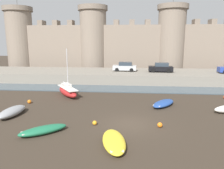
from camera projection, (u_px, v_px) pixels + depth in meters
The scene contains 14 objects.
ground_plane at pixel (130, 124), 18.62m from camera, with size 160.00×160.00×0.00m, color #382D23.
water_channel at pixel (131, 89), 31.73m from camera, with size 80.00×4.50×0.10m, color #3D4C56.
quay_road at pixel (131, 76), 38.65m from camera, with size 63.17×10.00×1.65m, color gray.
castle at pixel (132, 43), 48.03m from camera, with size 57.65×6.48×17.38m.
sailboat_midflat_centre at pixel (68, 91), 27.96m from camera, with size 4.24×5.24×6.02m.
rowboat_near_channel_left at pixel (43, 130), 16.60m from camera, with size 3.58×3.14×0.59m.
rowboat_near_channel_right at pixel (114, 141), 14.75m from camera, with size 2.27×4.08×0.58m.
rowboat_midflat_left at pixel (163, 103), 23.63m from camera, with size 3.35×3.86×0.59m.
rowboat_foreground_right at pixel (12, 111), 20.59m from camera, with size 1.81×3.77×0.79m.
mooring_buoy_near_shore at pixel (95, 123), 18.35m from camera, with size 0.37×0.37×0.37m, color orange.
mooring_buoy_off_centre at pixel (160, 125), 17.84m from camera, with size 0.42×0.42×0.42m, color orange.
mooring_buoy_near_channel at pixel (29, 102), 24.62m from camera, with size 0.42×0.42×0.42m, color orange.
car_quay_west at pixel (125, 67), 38.65m from camera, with size 4.19×2.05×1.62m.
car_quay_east at pixel (161, 68), 37.49m from camera, with size 4.19×2.05×1.62m.
Camera 1 is at (0.01, -17.65, 6.99)m, focal length 35.00 mm.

